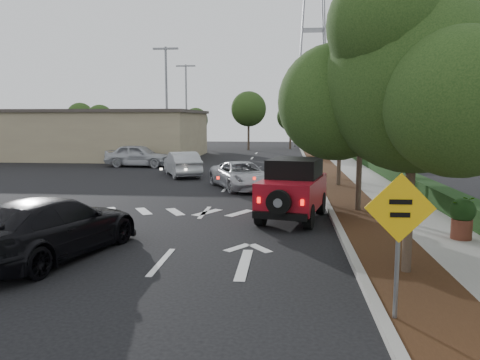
# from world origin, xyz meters

# --- Properties ---
(ground) EXTENTS (120.00, 120.00, 0.00)m
(ground) POSITION_xyz_m (0.00, 0.00, 0.00)
(ground) COLOR black
(ground) RESTS_ON ground
(curb) EXTENTS (0.20, 70.00, 0.15)m
(curb) POSITION_xyz_m (4.60, 12.00, 0.07)
(curb) COLOR #9E9B93
(curb) RESTS_ON ground
(planting_strip) EXTENTS (1.80, 70.00, 0.12)m
(planting_strip) POSITION_xyz_m (5.60, 12.00, 0.06)
(planting_strip) COLOR black
(planting_strip) RESTS_ON ground
(sidewalk) EXTENTS (2.00, 70.00, 0.12)m
(sidewalk) POSITION_xyz_m (7.50, 12.00, 0.06)
(sidewalk) COLOR gray
(sidewalk) RESTS_ON ground
(hedge) EXTENTS (0.80, 70.00, 0.80)m
(hedge) POSITION_xyz_m (8.90, 12.00, 0.40)
(hedge) COLOR black
(hedge) RESTS_ON ground
(commercial_building) EXTENTS (22.00, 12.00, 4.00)m
(commercial_building) POSITION_xyz_m (-16.00, 30.00, 2.00)
(commercial_building) COLOR gray
(commercial_building) RESTS_ON ground
(transmission_tower) EXTENTS (7.00, 4.00, 28.00)m
(transmission_tower) POSITION_xyz_m (6.00, 48.00, 0.00)
(transmission_tower) COLOR slate
(transmission_tower) RESTS_ON ground
(street_tree_near) EXTENTS (3.80, 3.80, 5.92)m
(street_tree_near) POSITION_xyz_m (5.60, -0.50, 0.00)
(street_tree_near) COLOR black
(street_tree_near) RESTS_ON ground
(street_tree_mid) EXTENTS (3.20, 3.20, 5.32)m
(street_tree_mid) POSITION_xyz_m (5.60, 6.50, 0.00)
(street_tree_mid) COLOR black
(street_tree_mid) RESTS_ON ground
(street_tree_far) EXTENTS (3.40, 3.40, 5.62)m
(street_tree_far) POSITION_xyz_m (5.60, 13.00, 0.00)
(street_tree_far) COLOR black
(street_tree_far) RESTS_ON ground
(light_pole_a) EXTENTS (2.00, 0.22, 9.00)m
(light_pole_a) POSITION_xyz_m (-6.50, 26.00, 0.00)
(light_pole_a) COLOR slate
(light_pole_a) RESTS_ON ground
(light_pole_b) EXTENTS (2.00, 0.22, 9.00)m
(light_pole_b) POSITION_xyz_m (-7.50, 38.00, 0.00)
(light_pole_b) COLOR slate
(light_pole_b) RESTS_ON ground
(red_jeep) EXTENTS (2.53, 4.21, 2.07)m
(red_jeep) POSITION_xyz_m (3.24, 5.33, 1.05)
(red_jeep) COLOR black
(red_jeep) RESTS_ON ground
(silver_suv_ahead) EXTENTS (3.98, 5.24, 1.32)m
(silver_suv_ahead) POSITION_xyz_m (0.80, 12.07, 0.66)
(silver_suv_ahead) COLOR #B2B3BA
(silver_suv_ahead) RESTS_ON ground
(black_suv_oncoming) EXTENTS (3.33, 5.58, 1.51)m
(black_suv_oncoming) POSITION_xyz_m (-2.81, 0.16, 0.76)
(black_suv_oncoming) COLOR black
(black_suv_oncoming) RESTS_ON ground
(silver_sedan_oncoming) EXTENTS (3.22, 4.73, 1.48)m
(silver_sedan_oncoming) POSITION_xyz_m (-3.25, 16.81, 0.74)
(silver_sedan_oncoming) COLOR #B3B6BB
(silver_sedan_oncoming) RESTS_ON ground
(parked_suv) EXTENTS (4.91, 2.35, 1.62)m
(parked_suv) POSITION_xyz_m (-7.58, 21.91, 0.81)
(parked_suv) COLOR #ADAFB5
(parked_suv) RESTS_ON ground
(speed_hump_sign) EXTENTS (1.15, 0.10, 2.44)m
(speed_hump_sign) POSITION_xyz_m (4.80, -3.03, 1.69)
(speed_hump_sign) COLOR slate
(speed_hump_sign) RESTS_ON ground
(terracotta_planter) EXTENTS (0.69, 0.69, 1.21)m
(terracotta_planter) POSITION_xyz_m (7.82, 2.51, 0.82)
(terracotta_planter) COLOR brown
(terracotta_planter) RESTS_ON ground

